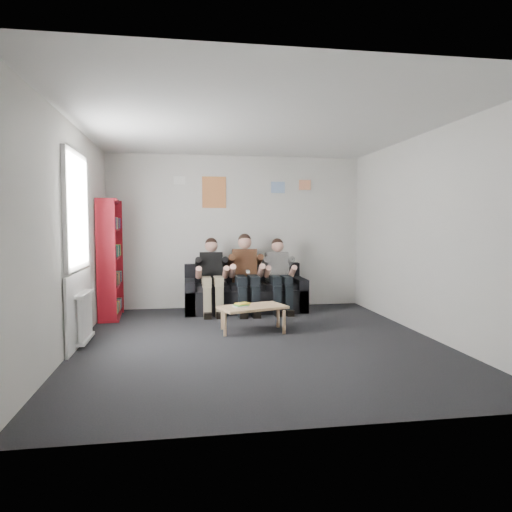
{
  "coord_description": "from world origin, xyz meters",
  "views": [
    {
      "loc": [
        -0.93,
        -5.62,
        1.49
      ],
      "look_at": [
        0.16,
        1.3,
        1.0
      ],
      "focal_mm": 32.0,
      "sensor_mm": 36.0,
      "label": 1
    }
  ],
  "objects_px": {
    "person_left": "(212,276)",
    "coffee_table": "(253,309)",
    "person_middle": "(246,274)",
    "person_right": "(279,275)",
    "bookshelf": "(111,259)",
    "sofa": "(245,294)"
  },
  "relations": [
    {
      "from": "person_left",
      "to": "coffee_table",
      "type": "bearing_deg",
      "value": -66.41
    },
    {
      "from": "person_middle",
      "to": "person_right",
      "type": "distance_m",
      "value": 0.57
    },
    {
      "from": "coffee_table",
      "to": "person_left",
      "type": "distance_m",
      "value": 1.48
    },
    {
      "from": "coffee_table",
      "to": "bookshelf",
      "type": "bearing_deg",
      "value": 148.4
    },
    {
      "from": "coffee_table",
      "to": "person_middle",
      "type": "xyz_separation_m",
      "value": [
        0.09,
        1.37,
        0.34
      ]
    },
    {
      "from": "person_middle",
      "to": "coffee_table",
      "type": "bearing_deg",
      "value": -89.23
    },
    {
      "from": "coffee_table",
      "to": "person_right",
      "type": "height_order",
      "value": "person_right"
    },
    {
      "from": "coffee_table",
      "to": "person_right",
      "type": "relative_size",
      "value": 0.72
    },
    {
      "from": "coffee_table",
      "to": "person_left",
      "type": "height_order",
      "value": "person_left"
    },
    {
      "from": "sofa",
      "to": "coffee_table",
      "type": "relative_size",
      "value": 2.29
    },
    {
      "from": "sofa",
      "to": "person_right",
      "type": "height_order",
      "value": "person_right"
    },
    {
      "from": "bookshelf",
      "to": "coffee_table",
      "type": "distance_m",
      "value": 2.52
    },
    {
      "from": "sofa",
      "to": "coffee_table",
      "type": "bearing_deg",
      "value": -93.45
    },
    {
      "from": "bookshelf",
      "to": "person_right",
      "type": "relative_size",
      "value": 1.51
    },
    {
      "from": "bookshelf",
      "to": "person_middle",
      "type": "distance_m",
      "value": 2.19
    },
    {
      "from": "person_middle",
      "to": "bookshelf",
      "type": "bearing_deg",
      "value": -172.97
    },
    {
      "from": "person_middle",
      "to": "person_right",
      "type": "bearing_deg",
      "value": 5.21
    },
    {
      "from": "bookshelf",
      "to": "person_right",
      "type": "xyz_separation_m",
      "value": [
        2.74,
        0.09,
        -0.32
      ]
    },
    {
      "from": "sofa",
      "to": "coffee_table",
      "type": "xyz_separation_m",
      "value": [
        -0.09,
        -1.56,
        0.03
      ]
    },
    {
      "from": "bookshelf",
      "to": "person_left",
      "type": "height_order",
      "value": "bookshelf"
    },
    {
      "from": "bookshelf",
      "to": "coffee_table",
      "type": "bearing_deg",
      "value": -35.73
    },
    {
      "from": "bookshelf",
      "to": "person_left",
      "type": "xyz_separation_m",
      "value": [
        1.6,
        0.09,
        -0.31
      ]
    }
  ]
}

